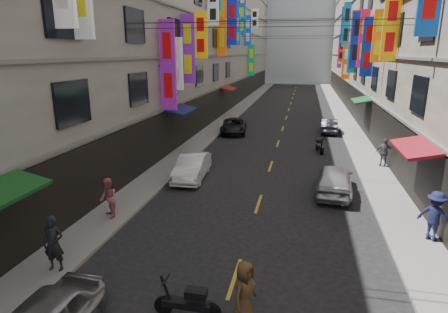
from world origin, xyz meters
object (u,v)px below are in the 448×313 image
at_px(pedestrian_lfar, 108,198).
at_px(pedestrian_crossing, 244,292).
at_px(car_right_mid, 334,179).
at_px(scooter_far_right, 320,146).
at_px(pedestrian_rnear, 435,216).
at_px(pedestrian_lnear, 54,244).
at_px(pedestrian_rfar, 384,153).
at_px(scooter_crossing, 188,303).
at_px(car_left_mid, 192,167).
at_px(car_right_far, 329,126).
at_px(car_left_far, 234,126).

relative_size(pedestrian_lfar, pedestrian_crossing, 1.00).
xyz_separation_m(car_right_mid, pedestrian_lfar, (-9.21, -5.12, 0.23)).
xyz_separation_m(scooter_far_right, pedestrian_rnear, (3.60, -12.33, 0.60)).
xyz_separation_m(pedestrian_lnear, pedestrian_rfar, (12.10, 13.90, -0.05)).
relative_size(scooter_crossing, car_right_mid, 0.42).
bearing_deg(pedestrian_lfar, pedestrian_rfar, 87.39).
distance_m(car_left_mid, pedestrian_lfar, 6.07).
bearing_deg(pedestrian_lfar, car_left_mid, 121.27).
xyz_separation_m(scooter_far_right, pedestrian_lfar, (-8.78, -13.06, 0.52)).
xyz_separation_m(scooter_crossing, car_right_far, (4.85, 24.95, 0.17)).
relative_size(car_right_far, pedestrian_rnear, 2.02).
bearing_deg(pedestrian_lfar, pedestrian_lnear, -37.36).
relative_size(scooter_far_right, car_right_mid, 0.42).
relative_size(scooter_crossing, pedestrian_lnear, 1.01).
relative_size(car_left_mid, car_right_mid, 0.95).
relative_size(car_right_mid, pedestrian_lnear, 2.39).
height_order(car_left_far, pedestrian_rfar, pedestrian_rfar).
distance_m(car_left_far, pedestrian_rfar, 13.32).
relative_size(pedestrian_rfar, pedestrian_crossing, 1.01).
relative_size(car_left_mid, pedestrian_lnear, 2.27).
relative_size(pedestrian_lfar, pedestrian_rfar, 1.00).
distance_m(scooter_far_right, pedestrian_rnear, 12.86).
height_order(scooter_crossing, car_left_far, car_left_far).
distance_m(car_right_far, pedestrian_rnear, 19.43).
bearing_deg(car_left_far, pedestrian_lfar, -102.64).
bearing_deg(pedestrian_rfar, scooter_far_right, -35.90).
bearing_deg(car_right_far, car_right_mid, 90.18).
distance_m(scooter_crossing, pedestrian_rfar, 16.76).
relative_size(scooter_crossing, car_left_mid, 0.44).
bearing_deg(pedestrian_lnear, pedestrian_lfar, 87.58).
height_order(pedestrian_lfar, pedestrian_rfar, pedestrian_rfar).
relative_size(scooter_far_right, pedestrian_rfar, 1.06).
distance_m(scooter_far_right, car_left_mid, 10.08).
height_order(car_left_mid, pedestrian_rfar, pedestrian_rfar).
distance_m(car_right_mid, pedestrian_crossing, 10.31).
distance_m(car_right_far, pedestrian_crossing, 25.00).
bearing_deg(scooter_far_right, pedestrian_rfar, 128.56).
bearing_deg(scooter_crossing, pedestrian_rfar, -25.93).
bearing_deg(scooter_far_right, pedestrian_crossing, 70.87).
xyz_separation_m(scooter_far_right, car_left_mid, (-6.99, -7.26, 0.23)).
height_order(car_left_far, pedestrian_lnear, pedestrian_lnear).
xyz_separation_m(scooter_far_right, pedestrian_rfar, (3.61, -3.03, 0.52)).
relative_size(scooter_crossing, car_left_far, 0.40).
relative_size(pedestrian_lnear, pedestrian_crossing, 1.06).
distance_m(scooter_far_right, car_right_far, 7.00).
bearing_deg(car_left_mid, pedestrian_crossing, -70.14).
xyz_separation_m(car_left_far, pedestrian_crossing, (4.58, -22.87, 0.22)).
distance_m(car_left_far, pedestrian_rnear, 20.34).
xyz_separation_m(car_right_mid, pedestrian_rnear, (3.16, -4.40, 0.32)).
bearing_deg(pedestrian_lfar, car_right_far, 112.30).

